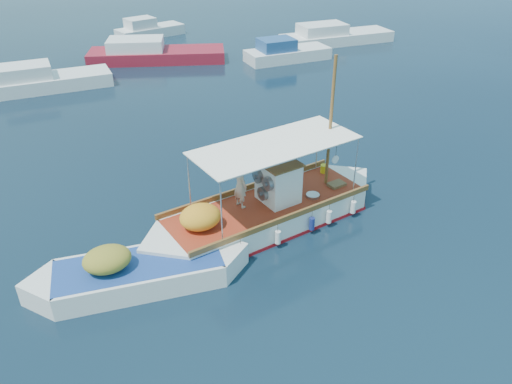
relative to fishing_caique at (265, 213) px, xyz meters
name	(u,v)px	position (x,y,z in m)	size (l,w,h in m)	color
ground	(283,228)	(0.48, -0.43, -0.51)	(160.00, 160.00, 0.00)	black
fishing_caique	(265,213)	(0.00, 0.00, 0.00)	(9.40, 3.79, 5.83)	white
dinghy	(138,274)	(-4.77, -1.35, -0.17)	(6.72, 2.41, 1.65)	white
bg_boat_nw	(42,82)	(-6.42, 18.62, -0.02)	(7.56, 2.59, 1.80)	silver
bg_boat_n	(153,54)	(1.12, 22.08, -0.02)	(9.86, 5.54, 1.80)	maroon
bg_boat_ne	(285,54)	(9.83, 18.52, -0.02)	(6.05, 2.29, 1.80)	silver
bg_boat_e	(334,37)	(15.52, 21.41, -0.02)	(9.15, 2.84, 1.80)	silver
bg_boat_far_n	(148,31)	(2.44, 29.42, -0.02)	(5.91, 3.42, 1.80)	silver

